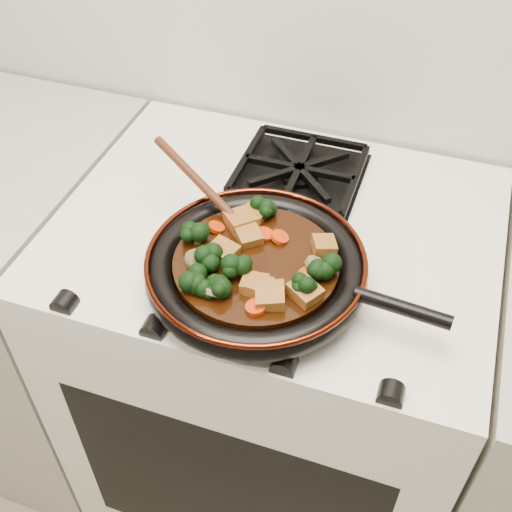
% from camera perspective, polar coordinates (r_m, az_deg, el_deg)
% --- Properties ---
extents(stove, '(0.76, 0.60, 0.90)m').
position_cam_1_polar(stove, '(1.45, 1.42, -10.56)').
color(stove, white).
rests_on(stove, ground).
extents(burner_grate_front, '(0.23, 0.23, 0.03)m').
position_cam_1_polar(burner_grate_front, '(1.01, -0.57, -1.73)').
color(burner_grate_front, black).
rests_on(burner_grate_front, stove).
extents(burner_grate_back, '(0.23, 0.23, 0.03)m').
position_cam_1_polar(burner_grate_back, '(1.21, 3.86, 7.44)').
color(burner_grate_back, black).
rests_on(burner_grate_back, stove).
extents(skillet, '(0.47, 0.34, 0.05)m').
position_cam_1_polar(skillet, '(0.98, 0.12, -1.12)').
color(skillet, black).
rests_on(skillet, burner_grate_front).
extents(braising_sauce, '(0.25, 0.25, 0.02)m').
position_cam_1_polar(braising_sauce, '(0.97, -0.00, -0.88)').
color(braising_sauce, black).
rests_on(braising_sauce, skillet).
extents(tofu_cube_0, '(0.05, 0.05, 0.03)m').
position_cam_1_polar(tofu_cube_0, '(0.97, -2.97, 0.35)').
color(tofu_cube_0, brown).
rests_on(tofu_cube_0, braising_sauce).
extents(tofu_cube_1, '(0.05, 0.05, 0.03)m').
position_cam_1_polar(tofu_cube_1, '(0.99, -0.66, 1.74)').
color(tofu_cube_1, brown).
rests_on(tofu_cube_1, braising_sauce).
extents(tofu_cube_2, '(0.04, 0.04, 0.02)m').
position_cam_1_polar(tofu_cube_2, '(1.03, -0.37, 3.50)').
color(tofu_cube_2, brown).
rests_on(tofu_cube_2, braising_sauce).
extents(tofu_cube_3, '(0.05, 0.06, 0.03)m').
position_cam_1_polar(tofu_cube_3, '(0.91, 1.29, -3.63)').
color(tofu_cube_3, brown).
rests_on(tofu_cube_3, braising_sauce).
extents(tofu_cube_4, '(0.04, 0.04, 0.03)m').
position_cam_1_polar(tofu_cube_4, '(0.92, 0.27, -2.76)').
color(tofu_cube_4, brown).
rests_on(tofu_cube_4, braising_sauce).
extents(tofu_cube_5, '(0.05, 0.05, 0.02)m').
position_cam_1_polar(tofu_cube_5, '(0.98, 6.06, 0.93)').
color(tofu_cube_5, brown).
rests_on(tofu_cube_5, braising_sauce).
extents(tofu_cube_6, '(0.06, 0.06, 0.03)m').
position_cam_1_polar(tofu_cube_6, '(0.91, 4.35, -3.23)').
color(tofu_cube_6, brown).
rests_on(tofu_cube_6, braising_sauce).
extents(tofu_cube_7, '(0.04, 0.04, 0.02)m').
position_cam_1_polar(tofu_cube_7, '(0.92, -0.14, -2.56)').
color(tofu_cube_7, brown).
rests_on(tofu_cube_7, braising_sauce).
extents(tofu_cube_8, '(0.07, 0.07, 0.03)m').
position_cam_1_polar(tofu_cube_8, '(1.02, -1.33, 3.13)').
color(tofu_cube_8, brown).
rests_on(tofu_cube_8, braising_sauce).
extents(broccoli_floret_0, '(0.07, 0.07, 0.07)m').
position_cam_1_polar(broccoli_floret_0, '(0.92, -5.05, -2.36)').
color(broccoli_floret_0, black).
rests_on(broccoli_floret_0, braising_sauce).
extents(broccoli_floret_1, '(0.09, 0.09, 0.06)m').
position_cam_1_polar(broccoli_floret_1, '(0.94, 5.82, -1.33)').
color(broccoli_floret_1, black).
rests_on(broccoli_floret_1, braising_sauce).
extents(broccoli_floret_2, '(0.08, 0.09, 0.07)m').
position_cam_1_polar(broccoli_floret_2, '(0.94, -1.90, -1.17)').
color(broccoli_floret_2, black).
rests_on(broccoli_floret_2, braising_sauce).
extents(broccoli_floret_3, '(0.08, 0.08, 0.06)m').
position_cam_1_polar(broccoli_floret_3, '(0.95, -3.88, -0.52)').
color(broccoli_floret_3, black).
rests_on(broccoli_floret_3, braising_sauce).
extents(broccoli_floret_4, '(0.08, 0.09, 0.07)m').
position_cam_1_polar(broccoli_floret_4, '(0.91, 3.82, -3.05)').
color(broccoli_floret_4, black).
rests_on(broccoli_floret_4, braising_sauce).
extents(broccoli_floret_5, '(0.08, 0.09, 0.06)m').
position_cam_1_polar(broccoli_floret_5, '(0.99, -5.27, 1.71)').
color(broccoli_floret_5, black).
rests_on(broccoli_floret_5, braising_sauce).
extents(broccoli_floret_6, '(0.09, 0.08, 0.06)m').
position_cam_1_polar(broccoli_floret_6, '(1.04, 0.68, 4.09)').
color(broccoli_floret_6, black).
rests_on(broccoli_floret_6, braising_sauce).
extents(broccoli_floret_7, '(0.09, 0.09, 0.06)m').
position_cam_1_polar(broccoli_floret_7, '(0.92, -3.46, -2.92)').
color(broccoli_floret_7, black).
rests_on(broccoli_floret_7, braising_sauce).
extents(carrot_coin_0, '(0.03, 0.03, 0.01)m').
position_cam_1_polar(carrot_coin_0, '(0.94, 4.65, -1.57)').
color(carrot_coin_0, red).
rests_on(carrot_coin_0, braising_sauce).
extents(carrot_coin_1, '(0.03, 0.03, 0.02)m').
position_cam_1_polar(carrot_coin_1, '(1.01, -3.55, 2.55)').
color(carrot_coin_1, red).
rests_on(carrot_coin_1, braising_sauce).
extents(carrot_coin_2, '(0.03, 0.03, 0.01)m').
position_cam_1_polar(carrot_coin_2, '(1.00, -1.11, 2.00)').
color(carrot_coin_2, red).
rests_on(carrot_coin_2, braising_sauce).
extents(carrot_coin_3, '(0.03, 0.03, 0.02)m').
position_cam_1_polar(carrot_coin_3, '(1.00, 2.13, 1.67)').
color(carrot_coin_3, red).
rests_on(carrot_coin_3, braising_sauce).
extents(carrot_coin_4, '(0.03, 0.03, 0.01)m').
position_cam_1_polar(carrot_coin_4, '(1.00, 0.74, 1.94)').
color(carrot_coin_4, red).
rests_on(carrot_coin_4, braising_sauce).
extents(carrot_coin_5, '(0.03, 0.03, 0.01)m').
position_cam_1_polar(carrot_coin_5, '(0.90, -0.02, -4.57)').
color(carrot_coin_5, red).
rests_on(carrot_coin_5, braising_sauce).
extents(mushroom_slice_0, '(0.03, 0.04, 0.03)m').
position_cam_1_polar(mushroom_slice_0, '(0.96, -5.46, -0.29)').
color(mushroom_slice_0, olive).
rests_on(mushroom_slice_0, braising_sauce).
extents(mushroom_slice_1, '(0.04, 0.04, 0.03)m').
position_cam_1_polar(mushroom_slice_1, '(0.92, -3.88, -3.16)').
color(mushroom_slice_1, olive).
rests_on(mushroom_slice_1, braising_sauce).
extents(mushroom_slice_2, '(0.05, 0.05, 0.02)m').
position_cam_1_polar(mushroom_slice_2, '(0.95, 5.43, -0.83)').
color(mushroom_slice_2, olive).
rests_on(mushroom_slice_2, braising_sauce).
extents(wooden_spoon, '(0.14, 0.09, 0.23)m').
position_cam_1_polar(wooden_spoon, '(1.03, -3.25, 4.72)').
color(wooden_spoon, '#46200F').
rests_on(wooden_spoon, braising_sauce).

